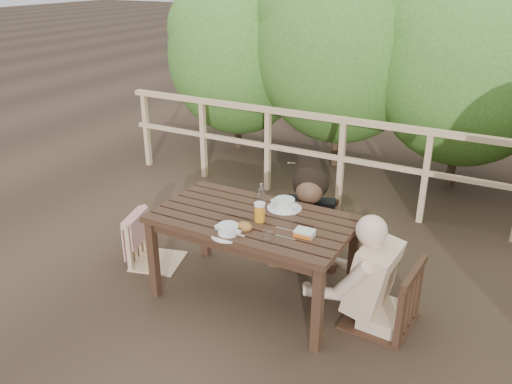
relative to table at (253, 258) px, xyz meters
The scene contains 16 objects.
ground 0.35m from the table, ahead, with size 60.00×60.00×0.00m, color #453324.
table is the anchor object (origin of this frame).
chair_left 1.01m from the table, behind, with size 0.43×0.43×0.87m, color tan.
chair_far 0.84m from the table, 79.92° to the left, with size 0.47×0.47×0.94m, color #342015.
chair_right 1.02m from the table, ahead, with size 0.50×0.50×1.01m, color #342015.
woman 0.92m from the table, 80.15° to the left, with size 0.56×0.69×1.40m, color black, non-canonical shape.
diner_right 1.10m from the table, ahead, with size 0.57×0.70×1.40m, color beige, non-canonical shape.
railing 2.01m from the table, 90.00° to the left, with size 5.60×0.10×1.01m, color tan.
hedge_row 3.58m from the table, 82.87° to the left, with size 6.60×1.60×3.80m, color #3F7028, non-canonical shape.
soup_near 0.51m from the table, 94.20° to the right, with size 0.25×0.25×0.08m, color white.
soup_far 0.49m from the table, 60.24° to the left, with size 0.27×0.27×0.09m, color white.
bread_roll 0.44m from the table, 77.65° to the right, with size 0.12×0.09×0.07m, color #A9723B.
beer_glass 0.44m from the table, 26.39° to the right, with size 0.08×0.08×0.16m, color orange.
bottle 0.49m from the table, 94.03° to the left, with size 0.05×0.05×0.23m, color silver.
tumbler 0.54m from the table, 45.52° to the right, with size 0.07×0.07×0.08m, color silver.
butter_tub 0.61m from the table, 11.67° to the right, with size 0.14×0.10×0.06m, color white.
Camera 1 is at (1.72, -3.13, 2.47)m, focal length 36.50 mm.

